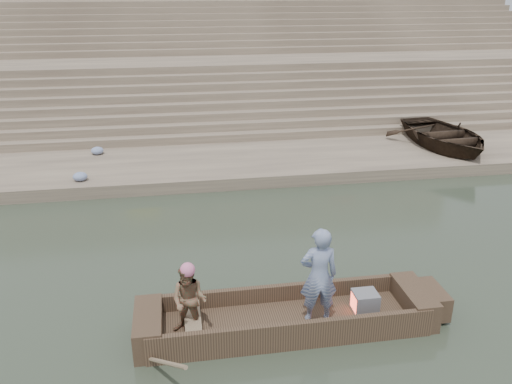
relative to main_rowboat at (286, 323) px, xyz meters
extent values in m
plane|color=#2B3628|center=(1.85, 1.14, -0.11)|extent=(120.00, 120.00, 0.00)
cube|color=gray|center=(1.85, 9.14, 0.09)|extent=(32.00, 4.00, 0.40)
cube|color=gray|center=(1.85, 16.64, 1.29)|extent=(32.00, 3.00, 2.80)
cube|color=gray|center=(1.85, 23.64, 2.49)|extent=(32.00, 3.00, 5.20)
cube|color=gray|center=(1.85, 11.39, 0.24)|extent=(32.00, 0.50, 0.70)
cube|color=gray|center=(1.85, 11.89, 0.39)|extent=(32.00, 0.50, 1.00)
cube|color=gray|center=(1.85, 12.39, 0.54)|extent=(32.00, 0.50, 1.30)
cube|color=gray|center=(1.85, 12.89, 0.69)|extent=(32.00, 0.50, 1.60)
cube|color=gray|center=(1.85, 13.39, 0.84)|extent=(32.00, 0.50, 1.90)
cube|color=gray|center=(1.85, 13.89, 0.99)|extent=(32.00, 0.50, 2.20)
cube|color=gray|center=(1.85, 14.39, 1.14)|extent=(32.00, 0.50, 2.50)
cube|color=gray|center=(1.85, 14.89, 1.29)|extent=(32.00, 0.50, 2.80)
cube|color=gray|center=(1.85, 18.39, 1.44)|extent=(32.00, 0.50, 3.10)
cube|color=gray|center=(1.85, 18.89, 1.59)|extent=(32.00, 0.50, 3.40)
cube|color=gray|center=(1.85, 19.39, 1.74)|extent=(32.00, 0.50, 3.70)
cube|color=gray|center=(1.85, 19.89, 1.89)|extent=(32.00, 0.50, 4.00)
cube|color=gray|center=(1.85, 20.39, 2.04)|extent=(32.00, 0.50, 4.30)
cube|color=gray|center=(1.85, 20.89, 2.19)|extent=(32.00, 0.50, 4.60)
cube|color=gray|center=(1.85, 21.39, 2.34)|extent=(32.00, 0.50, 4.90)
cube|color=gray|center=(1.85, 21.89, 2.49)|extent=(32.00, 0.50, 5.20)
cube|color=brown|center=(0.00, 0.00, 0.00)|extent=(5.00, 1.30, 0.22)
cube|color=brown|center=(0.00, -0.62, 0.17)|extent=(5.20, 0.12, 0.56)
cube|color=brown|center=(0.00, 0.62, 0.17)|extent=(5.20, 0.12, 0.56)
cube|color=brown|center=(-2.55, 0.00, 0.19)|extent=(0.50, 1.30, 0.60)
cube|color=brown|center=(2.55, 0.00, 0.19)|extent=(0.50, 1.30, 0.60)
cube|color=brown|center=(2.95, 0.00, 0.21)|extent=(0.35, 0.90, 0.50)
cube|color=#937A5B|center=(-1.75, 0.00, 0.29)|extent=(0.30, 1.20, 0.08)
cylinder|color=#937A5B|center=(-2.40, -0.90, 0.19)|extent=(1.03, 2.10, 1.36)
sphere|color=pink|center=(-1.79, -0.13, 1.41)|extent=(0.26, 0.26, 0.26)
imported|color=navy|center=(0.55, -0.14, 1.06)|extent=(0.72, 0.49, 1.90)
imported|color=#27774C|center=(-1.79, -0.13, 0.79)|extent=(0.81, 0.73, 1.36)
cube|color=slate|center=(1.54, 0.00, 0.31)|extent=(0.46, 0.42, 0.40)
cube|color=#E5593F|center=(1.33, 0.00, 0.31)|extent=(0.04, 0.34, 0.32)
imported|color=#2D2116|center=(8.03, 9.24, 0.76)|extent=(3.55, 4.75, 0.94)
ellipsoid|color=#3F5999|center=(-4.82, 7.78, 0.42)|extent=(0.44, 0.44, 0.26)
ellipsoid|color=#3F5999|center=(8.29, 7.98, 0.42)|extent=(0.44, 0.44, 0.26)
ellipsoid|color=#3F5999|center=(-4.61, 10.46, 0.42)|extent=(0.44, 0.44, 0.26)
camera|label=1|loc=(-1.90, -8.01, 5.99)|focal=36.50mm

